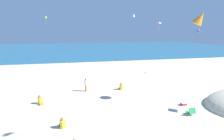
{
  "coord_description": "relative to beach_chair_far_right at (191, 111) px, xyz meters",
  "views": [
    {
      "loc": [
        -3.17,
        -7.35,
        6.26
      ],
      "look_at": [
        0.0,
        7.81,
        2.71
      ],
      "focal_mm": 27.02,
      "sensor_mm": 36.0,
      "label": 1
    }
  ],
  "objects": [
    {
      "name": "kite_blue",
      "position": [
        8.6,
        11.1,
        6.27
      ],
      "size": [
        0.7,
        0.58,
        1.21
      ],
      "rotation": [
        0.0,
        0.0,
        4.94
      ],
      "color": "blue"
    },
    {
      "name": "kite_pink",
      "position": [
        8.66,
        23.07,
        7.76
      ],
      "size": [
        0.81,
        0.66,
        1.84
      ],
      "rotation": [
        0.0,
        0.0,
        3.05
      ],
      "color": "pink"
    },
    {
      "name": "beach_chair_far_right",
      "position": [
        0.0,
        0.0,
        0.0
      ],
      "size": [
        0.57,
        0.57,
        0.61
      ],
      "rotation": [
        0.0,
        0.0,
        1.61
      ],
      "color": "#2D9956",
      "rests_on": "ground_plane"
    },
    {
      "name": "ocean_water",
      "position": [
        -5.2,
        54.57,
        -0.26
      ],
      "size": [
        120.0,
        60.0,
        0.05
      ],
      "primitive_type": "cube",
      "color": "#236084",
      "rests_on": "ground_plane"
    },
    {
      "name": "person_1",
      "position": [
        -7.59,
        6.99,
        0.53
      ],
      "size": [
        0.36,
        0.36,
        1.4
      ],
      "rotation": [
        0.0,
        0.0,
        0.37
      ],
      "color": "orange",
      "rests_on": "ground_plane"
    },
    {
      "name": "person_4",
      "position": [
        -11.73,
        4.53,
        0.02
      ],
      "size": [
        0.6,
        0.74,
        0.82
      ],
      "rotation": [
        0.0,
        0.0,
        5.16
      ],
      "color": "yellow",
      "rests_on": "ground_plane"
    },
    {
      "name": "kite_lime",
      "position": [
        -14.06,
        26.42,
        8.77
      ],
      "size": [
        0.8,
        0.74,
        1.03
      ],
      "rotation": [
        0.0,
        0.0,
        1.97
      ],
      "color": "#99DB33"
    },
    {
      "name": "kite_green",
      "position": [
        -12.83,
        18.65,
        8.02
      ],
      "size": [
        0.52,
        0.52,
        1.04
      ],
      "rotation": [
        0.0,
        0.0,
        5.48
      ],
      "color": "green"
    },
    {
      "name": "ground_plane",
      "position": [
        -5.2,
        6.99,
        -0.28
      ],
      "size": [
        120.0,
        120.0,
        0.0
      ],
      "primitive_type": "plane",
      "color": "beige"
    },
    {
      "name": "kite_white",
      "position": [
        5.27,
        29.67,
        9.78
      ],
      "size": [
        0.86,
        0.95,
        1.37
      ],
      "rotation": [
        0.0,
        0.0,
        6.04
      ],
      "color": "white"
    },
    {
      "name": "kite_orange",
      "position": [
        1.63,
        2.24,
        7.04
      ],
      "size": [
        1.48,
        1.37,
        1.99
      ],
      "rotation": [
        0.0,
        0.0,
        1.0
      ],
      "color": "orange"
    },
    {
      "name": "cooler_box",
      "position": [
        0.5,
        1.68,
        -0.16
      ],
      "size": [
        0.5,
        0.35,
        0.24
      ],
      "rotation": [
        0.0,
        0.0,
        3.22
      ],
      "color": "red",
      "rests_on": "ground_plane"
    },
    {
      "name": "person_3",
      "position": [
        -3.75,
        6.73,
        0.02
      ],
      "size": [
        0.41,
        0.67,
        0.81
      ],
      "rotation": [
        0.0,
        0.0,
        1.65
      ],
      "color": "yellow",
      "rests_on": "ground_plane"
    },
    {
      "name": "person_0",
      "position": [
        -9.52,
        0.21,
        -0.0
      ],
      "size": [
        0.48,
        0.67,
        0.76
      ],
      "rotation": [
        0.0,
        0.0,
        1.86
      ],
      "color": "yellow",
      "rests_on": "ground_plane"
    }
  ]
}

